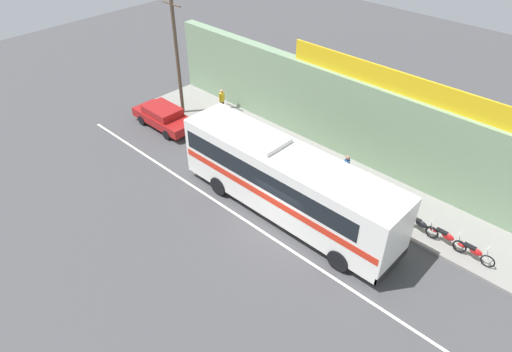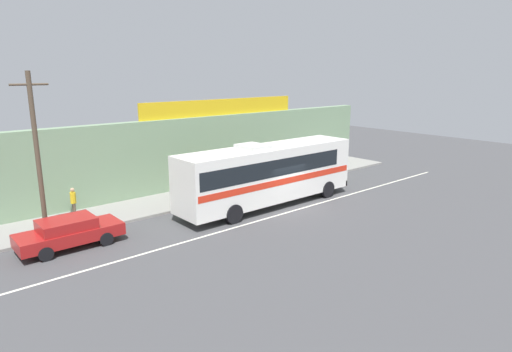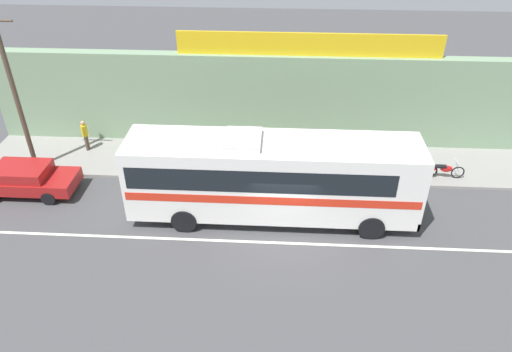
# 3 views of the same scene
# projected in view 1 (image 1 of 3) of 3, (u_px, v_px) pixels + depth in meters

# --- Properties ---
(ground_plane) EXTENTS (70.00, 70.00, 0.00)m
(ground_plane) POSITION_uv_depth(u_px,v_px,m) (280.00, 227.00, 21.65)
(ground_plane) COLOR #444447
(sidewalk_slab) EXTENTS (30.00, 3.60, 0.14)m
(sidewalk_slab) POSITION_uv_depth(u_px,v_px,m) (343.00, 178.00, 24.63)
(sidewalk_slab) COLOR gray
(sidewalk_slab) RESTS_ON ground_plane
(storefront_facade) EXTENTS (30.00, 0.70, 4.80)m
(storefront_facade) POSITION_uv_depth(u_px,v_px,m) (371.00, 127.00, 24.48)
(storefront_facade) COLOR gray
(storefront_facade) RESTS_ON ground_plane
(storefront_billboard) EXTENTS (12.69, 0.12, 1.10)m
(storefront_billboard) POSITION_uv_depth(u_px,v_px,m) (397.00, 82.00, 22.17)
(storefront_billboard) COLOR gold
(storefront_billboard) RESTS_ON storefront_facade
(road_center_stripe) EXTENTS (30.00, 0.14, 0.01)m
(road_center_stripe) POSITION_uv_depth(u_px,v_px,m) (269.00, 236.00, 21.18)
(road_center_stripe) COLOR silver
(road_center_stripe) RESTS_ON ground_plane
(intercity_bus) EXTENTS (11.72, 2.66, 3.78)m
(intercity_bus) POSITION_uv_depth(u_px,v_px,m) (286.00, 179.00, 21.27)
(intercity_bus) COLOR white
(intercity_bus) RESTS_ON ground_plane
(parked_car) EXTENTS (4.49, 1.90, 1.37)m
(parked_car) POSITION_uv_depth(u_px,v_px,m) (164.00, 116.00, 28.76)
(parked_car) COLOR maroon
(parked_car) RESTS_ON ground_plane
(utility_pole) EXTENTS (1.60, 0.22, 7.67)m
(utility_pole) POSITION_uv_depth(u_px,v_px,m) (177.00, 55.00, 28.10)
(utility_pole) COLOR brown
(utility_pole) RESTS_ON sidewalk_slab
(motorcycle_blue) EXTENTS (1.86, 0.56, 0.94)m
(motorcycle_blue) POSITION_uv_depth(u_px,v_px,m) (473.00, 252.00, 19.61)
(motorcycle_blue) COLOR black
(motorcycle_blue) RESTS_ON sidewalk_slab
(motorcycle_red) EXTENTS (1.95, 0.56, 0.94)m
(motorcycle_red) POSITION_uv_depth(u_px,v_px,m) (445.00, 237.00, 20.34)
(motorcycle_red) COLOR black
(motorcycle_red) RESTS_ON sidewalk_slab
(motorcycle_purple) EXTENTS (1.89, 0.56, 0.94)m
(motorcycle_purple) POSITION_uv_depth(u_px,v_px,m) (419.00, 224.00, 20.99)
(motorcycle_purple) COLOR black
(motorcycle_purple) RESTS_ON sidewalk_slab
(pedestrian_near_shop) EXTENTS (0.30, 0.48, 1.75)m
(pedestrian_near_shop) POSITION_uv_depth(u_px,v_px,m) (346.00, 167.00, 23.59)
(pedestrian_near_shop) COLOR brown
(pedestrian_near_shop) RESTS_ON sidewalk_slab
(pedestrian_by_curb) EXTENTS (0.30, 0.48, 1.64)m
(pedestrian_by_curb) POSITION_uv_depth(u_px,v_px,m) (222.00, 99.00, 29.91)
(pedestrian_by_curb) COLOR brown
(pedestrian_by_curb) RESTS_ON sidewalk_slab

